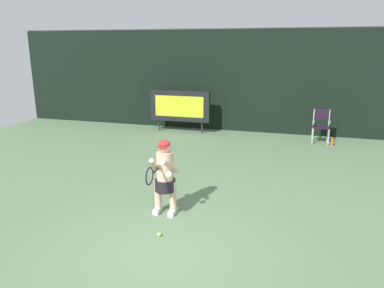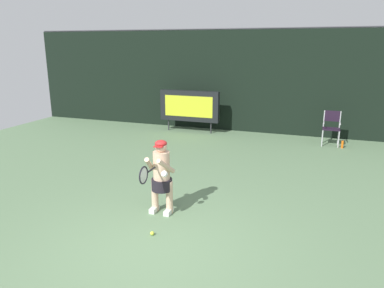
% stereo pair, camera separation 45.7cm
% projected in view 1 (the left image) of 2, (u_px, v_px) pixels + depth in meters
% --- Properties ---
extents(ground, '(18.00, 22.00, 0.03)m').
position_uv_depth(ground, '(160.00, 258.00, 5.48)').
color(ground, '#5F7D59').
extents(backdrop_screen, '(18.00, 0.12, 3.66)m').
position_uv_depth(backdrop_screen, '(245.00, 82.00, 13.05)').
color(backdrop_screen, black).
rests_on(backdrop_screen, ground).
extents(scoreboard, '(2.20, 0.21, 1.50)m').
position_uv_depth(scoreboard, '(180.00, 106.00, 13.16)').
color(scoreboard, black).
rests_on(scoreboard, ground).
extents(umpire_chair, '(0.52, 0.44, 1.08)m').
position_uv_depth(umpire_chair, '(321.00, 124.00, 11.73)').
color(umpire_chair, '#B7B7BC').
rests_on(umpire_chair, ground).
extents(water_bottle, '(0.07, 0.07, 0.27)m').
position_uv_depth(water_bottle, '(332.00, 142.00, 11.51)').
color(water_bottle, orange).
rests_on(water_bottle, ground).
extents(tennis_player, '(0.53, 0.60, 1.41)m').
position_uv_depth(tennis_player, '(165.00, 175.00, 6.75)').
color(tennis_player, white).
rests_on(tennis_player, ground).
extents(tennis_racket, '(0.03, 0.60, 0.31)m').
position_uv_depth(tennis_racket, '(150.00, 176.00, 6.12)').
color(tennis_racket, black).
extents(tennis_ball_loose, '(0.07, 0.07, 0.07)m').
position_uv_depth(tennis_ball_loose, '(159.00, 234.00, 6.08)').
color(tennis_ball_loose, '#CCDB3D').
rests_on(tennis_ball_loose, ground).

